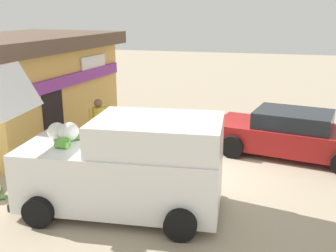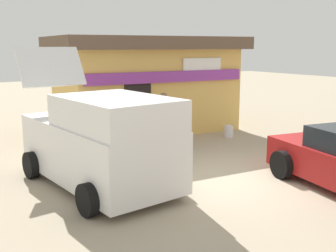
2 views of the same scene
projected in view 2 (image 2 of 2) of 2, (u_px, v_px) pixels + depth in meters
ground_plane at (236, 178)px, 9.69m from camera, size 60.00×60.00×0.00m
storefront_bar at (145, 82)px, 15.11m from camera, size 6.99×4.81×3.36m
delivery_van at (101, 142)px, 8.92m from camera, size 2.50×4.87×3.03m
vendor_standing at (164, 117)px, 12.06m from camera, size 0.48×0.48×1.72m
customer_bending at (127, 127)px, 11.32m from camera, size 0.69×0.76×1.38m
unloaded_banana_pile at (43, 148)px, 11.65m from camera, size 0.87×0.88×0.44m
paint_bucket at (229, 131)px, 14.00m from camera, size 0.31×0.31×0.40m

